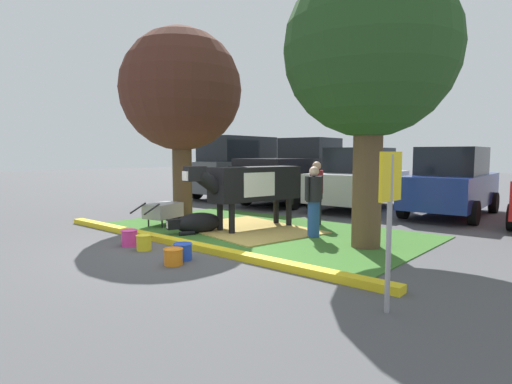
{
  "coord_description": "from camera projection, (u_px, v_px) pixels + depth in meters",
  "views": [
    {
      "loc": [
        6.28,
        -5.43,
        1.84
      ],
      "look_at": [
        -0.39,
        2.31,
        0.9
      ],
      "focal_mm": 29.59,
      "sensor_mm": 36.0,
      "label": 1
    }
  ],
  "objects": [
    {
      "name": "parking_sign",
      "position": [
        390.0,
        200.0,
        4.78
      ],
      "size": [
        0.08,
        0.44,
        1.86
      ],
      "color": "#99999E",
      "rests_on": "ground"
    },
    {
      "name": "calf_lying",
      "position": [
        197.0,
        223.0,
        9.68
      ],
      "size": [
        0.84,
        1.33,
        0.48
      ],
      "color": "black",
      "rests_on": "ground"
    },
    {
      "name": "grass_island",
      "position": [
        261.0,
        230.0,
        10.06
      ],
      "size": [
        7.54,
        4.32,
        0.02
      ],
      "primitive_type": "cube",
      "color": "#386B28",
      "rests_on": "ground"
    },
    {
      "name": "sedan_silver",
      "position": [
        359.0,
        179.0,
        13.94
      ],
      "size": [
        2.17,
        4.47,
        2.02
      ],
      "color": "silver",
      "rests_on": "ground"
    },
    {
      "name": "curb_yellow",
      "position": [
        185.0,
        244.0,
        8.31
      ],
      "size": [
        8.74,
        0.24,
        0.12
      ],
      "primitive_type": "cube",
      "color": "yellow",
      "rests_on": "ground"
    },
    {
      "name": "bucket_yellow",
      "position": [
        144.0,
        242.0,
        8.0
      ],
      "size": [
        0.3,
        0.3,
        0.3
      ],
      "color": "yellow",
      "rests_on": "ground"
    },
    {
      "name": "shade_tree_left",
      "position": [
        181.0,
        91.0,
        11.42
      ],
      "size": [
        3.29,
        3.29,
        5.2
      ],
      "color": "#4C3823",
      "rests_on": "ground"
    },
    {
      "name": "shade_tree_right",
      "position": [
        370.0,
        53.0,
        7.9
      ],
      "size": [
        3.27,
        3.27,
        5.42
      ],
      "color": "brown",
      "rests_on": "ground"
    },
    {
      "name": "pickup_truck_black",
      "position": [
        298.0,
        173.0,
        15.71
      ],
      "size": [
        2.4,
        5.48,
        2.42
      ],
      "color": "black",
      "rests_on": "ground"
    },
    {
      "name": "bucket_blue",
      "position": [
        183.0,
        251.0,
        7.31
      ],
      "size": [
        0.34,
        0.34,
        0.29
      ],
      "color": "blue",
      "rests_on": "ground"
    },
    {
      "name": "suv_dark_grey",
      "position": [
        238.0,
        167.0,
        17.44
      ],
      "size": [
        2.28,
        4.68,
        2.52
      ],
      "color": "#4C5156",
      "rests_on": "ground"
    },
    {
      "name": "ground_plane",
      "position": [
        195.0,
        246.0,
        8.35
      ],
      "size": [
        80.0,
        80.0,
        0.0
      ],
      "primitive_type": "plane",
      "color": "#4C4C4F"
    },
    {
      "name": "person_handler",
      "position": [
        314.0,
        200.0,
        9.14
      ],
      "size": [
        0.34,
        0.52,
        1.56
      ],
      "color": "#23478C",
      "rests_on": "ground"
    },
    {
      "name": "cow_holstein",
      "position": [
        252.0,
        184.0,
        10.06
      ],
      "size": [
        1.15,
        3.1,
        1.56
      ],
      "color": "black",
      "rests_on": "ground"
    },
    {
      "name": "bucket_pink",
      "position": [
        129.0,
        238.0,
        8.39
      ],
      "size": [
        0.33,
        0.33,
        0.32
      ],
      "color": "#EA3893",
      "rests_on": "ground"
    },
    {
      "name": "sedan_blue",
      "position": [
        452.0,
        182.0,
        12.39
      ],
      "size": [
        2.17,
        4.47,
        2.02
      ],
      "color": "navy",
      "rests_on": "ground"
    },
    {
      "name": "wheelbarrow",
      "position": [
        164.0,
        211.0,
        10.68
      ],
      "size": [
        0.82,
        1.62,
        0.63
      ],
      "color": "gray",
      "rests_on": "ground"
    },
    {
      "name": "bucket_orange",
      "position": [
        173.0,
        256.0,
        6.96
      ],
      "size": [
        0.33,
        0.33,
        0.28
      ],
      "color": "orange",
      "rests_on": "ground"
    },
    {
      "name": "hay_bedding",
      "position": [
        248.0,
        229.0,
        10.12
      ],
      "size": [
        3.6,
        2.97,
        0.04
      ],
      "primitive_type": "cube",
      "rotation": [
        0.0,
        0.0,
        -0.19
      ],
      "color": "tan",
      "rests_on": "ground"
    },
    {
      "name": "person_visitor_near",
      "position": [
        316.0,
        191.0,
        10.75
      ],
      "size": [
        0.39,
        0.42,
        1.63
      ],
      "color": "black",
      "rests_on": "ground"
    }
  ]
}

